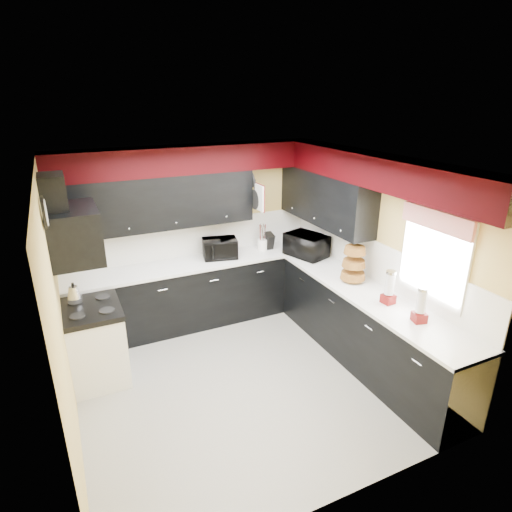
{
  "coord_description": "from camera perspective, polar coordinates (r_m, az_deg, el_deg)",
  "views": [
    {
      "loc": [
        -1.64,
        -3.83,
        3.14
      ],
      "look_at": [
        0.5,
        0.71,
        1.21
      ],
      "focal_mm": 30.0,
      "sensor_mm": 36.0,
      "label": 1
    }
  ],
  "objects": [
    {
      "name": "soffit_back",
      "position": [
        5.75,
        -8.64,
        12.65
      ],
      "size": [
        3.6,
        0.36,
        0.35
      ],
      "primitive_type": "cube",
      "color": "black",
      "rests_on": "wall_back"
    },
    {
      "name": "cab_back",
      "position": [
        6.2,
        -7.38,
        -4.9
      ],
      "size": [
        3.6,
        0.6,
        0.9
      ],
      "primitive_type": "cube",
      "color": "black",
      "rests_on": "ground"
    },
    {
      "name": "valance",
      "position": [
        4.62,
        22.92,
        4.41
      ],
      "size": [
        0.04,
        0.88,
        0.2
      ],
      "primitive_type": "cube",
      "color": "red",
      "rests_on": "wall_right"
    },
    {
      "name": "splash_back",
      "position": [
        6.17,
        -8.54,
        2.38
      ],
      "size": [
        3.6,
        0.02,
        0.5
      ],
      "primitive_type": "cube",
      "color": "white",
      "rests_on": "counter_back"
    },
    {
      "name": "wall_right",
      "position": [
        5.49,
        15.6,
        0.06
      ],
      "size": [
        0.06,
        3.6,
        2.5
      ],
      "primitive_type": "cube",
      "color": "#E0C666",
      "rests_on": "ground"
    },
    {
      "name": "cooktop",
      "position": [
        5.11,
        -21.13,
        -6.65
      ],
      "size": [
        0.62,
        0.77,
        0.06
      ],
      "primitive_type": "cube",
      "color": "black",
      "rests_on": "stove"
    },
    {
      "name": "upper_back",
      "position": [
        5.74,
        -13.18,
        6.96
      ],
      "size": [
        2.6,
        0.35,
        0.7
      ],
      "primitive_type": "cube",
      "color": "black",
      "rests_on": "wall_back"
    },
    {
      "name": "pan_mid",
      "position": [
        5.97,
        -0.16,
        7.55
      ],
      "size": [
        0.03,
        0.28,
        0.46
      ],
      "primitive_type": null,
      "color": "black",
      "rests_on": "upper_back"
    },
    {
      "name": "upper_right",
      "position": [
        5.9,
        9.18,
        7.64
      ],
      "size": [
        0.35,
        1.8,
        0.7
      ],
      "primitive_type": "cube",
      "color": "black",
      "rests_on": "wall_right"
    },
    {
      "name": "counter_back",
      "position": [
        6.01,
        -7.58,
        -0.86
      ],
      "size": [
        3.62,
        0.64,
        0.04
      ],
      "primitive_type": "cube",
      "color": "white",
      "rests_on": "cab_back"
    },
    {
      "name": "counter_right",
      "position": [
        5.22,
        14.82,
        -4.9
      ],
      "size": [
        0.64,
        3.02,
        0.04
      ],
      "primitive_type": "cube",
      "color": "white",
      "rests_on": "cab_right"
    },
    {
      "name": "wall_left",
      "position": [
        4.28,
        -24.82,
        -7.33
      ],
      "size": [
        0.06,
        3.6,
        2.5
      ],
      "primitive_type": "cube",
      "color": "#E0C666",
      "rests_on": "ground"
    },
    {
      "name": "pan_top",
      "position": [
        6.03,
        -0.69,
        10.12
      ],
      "size": [
        0.03,
        0.22,
        0.4
      ],
      "primitive_type": null,
      "color": "black",
      "rests_on": "upper_back"
    },
    {
      "name": "cab_right",
      "position": [
        5.44,
        14.36,
        -9.36
      ],
      "size": [
        0.6,
        3.0,
        0.9
      ],
      "primitive_type": "cube",
      "color": "black",
      "rests_on": "ground"
    },
    {
      "name": "knife_block",
      "position": [
        6.37,
        1.7,
        2.0
      ],
      "size": [
        0.11,
        0.16,
        0.25
      ],
      "primitive_type": "cube",
      "rotation": [
        0.0,
        0.0,
        -0.0
      ],
      "color": "black",
      "rests_on": "counter_back"
    },
    {
      "name": "wall_back",
      "position": [
        6.17,
        -8.6,
        2.93
      ],
      "size": [
        3.6,
        0.06,
        2.5
      ],
      "primitive_type": "cube",
      "color": "#E0C666",
      "rests_on": "ground"
    },
    {
      "name": "cut_board",
      "position": [
        5.85,
        0.43,
        7.79
      ],
      "size": [
        0.03,
        0.26,
        0.35
      ],
      "primitive_type": "cube",
      "color": "white",
      "rests_on": "upper_back"
    },
    {
      "name": "ground",
      "position": [
        5.22,
        -1.75,
        -15.97
      ],
      "size": [
        3.6,
        3.6,
        0.0
      ],
      "primitive_type": "plane",
      "color": "gray",
      "rests_on": "ground"
    },
    {
      "name": "splash_right",
      "position": [
        5.5,
        15.46,
        -0.54
      ],
      "size": [
        0.02,
        3.6,
        0.5
      ],
      "primitive_type": "cube",
      "color": "white",
      "rests_on": "counter_right"
    },
    {
      "name": "baskets",
      "position": [
        5.38,
        12.9,
        -0.92
      ],
      "size": [
        0.27,
        0.27,
        0.5
      ],
      "primitive_type": null,
      "color": "brown",
      "rests_on": "upper_right"
    },
    {
      "name": "dispenser_a",
      "position": [
        4.94,
        17.35,
        -4.2
      ],
      "size": [
        0.14,
        0.14,
        0.35
      ],
      "primitive_type": null,
      "rotation": [
        0.0,
        0.0,
        0.09
      ],
      "color": "#5F0007",
      "rests_on": "counter_right"
    },
    {
      "name": "dispenser_b",
      "position": [
        4.66,
        21.11,
        -6.32
      ],
      "size": [
        0.15,
        0.15,
        0.34
      ],
      "primitive_type": null,
      "rotation": [
        0.0,
        0.0,
        -0.26
      ],
      "color": "#610600",
      "rests_on": "counter_right"
    },
    {
      "name": "clock",
      "position": [
        4.21,
        -26.39,
        5.18
      ],
      "size": [
        0.03,
        0.3,
        0.3
      ],
      "primitive_type": null,
      "color": "black",
      "rests_on": "wall_left"
    },
    {
      "name": "stove",
      "position": [
        5.33,
        -20.48,
        -11.05
      ],
      "size": [
        0.6,
        0.75,
        0.86
      ],
      "primitive_type": "cube",
      "color": "white",
      "rests_on": "ground"
    },
    {
      "name": "microwave",
      "position": [
        6.13,
        6.76,
        1.44
      ],
      "size": [
        0.55,
        0.67,
        0.32
      ],
      "primitive_type": "imported",
      "rotation": [
        0.0,
        0.0,
        1.89
      ],
      "color": "black",
      "rests_on": "counter_right"
    },
    {
      "name": "hood_duct",
      "position": [
        4.68,
        -25.43,
        7.4
      ],
      "size": [
        0.24,
        0.4,
        0.4
      ],
      "primitive_type": "cube",
      "color": "black",
      "rests_on": "wall_left"
    },
    {
      "name": "window",
      "position": [
        4.78,
        22.7,
        -0.12
      ],
      "size": [
        0.03,
        0.86,
        0.96
      ],
      "primitive_type": null,
      "color": "white",
      "rests_on": "wall_right"
    },
    {
      "name": "deco_plate",
      "position": [
        4.95,
        19.08,
        9.53
      ],
      "size": [
        0.03,
        0.24,
        0.24
      ],
      "primitive_type": null,
      "color": "white",
      "rests_on": "wall_right"
    },
    {
      "name": "kettle",
      "position": [
        5.32,
        -23.1,
        -4.54
      ],
      "size": [
        0.19,
        0.19,
        0.15
      ],
      "primitive_type": null,
      "rotation": [
        0.0,
        0.0,
        0.14
      ],
      "color": "silver",
      "rests_on": "cooktop"
    },
    {
      "name": "soffit_right",
      "position": [
        4.96,
        16.55,
        10.71
      ],
      "size": [
        0.36,
        3.24,
        0.35
      ],
      "primitive_type": "cube",
      "color": "black",
      "rests_on": "wall_right"
    },
    {
      "name": "toaster_oven",
      "position": [
        6.06,
        -4.8,
        1.02
      ],
      "size": [
        0.54,
        0.48,
        0.27
      ],
      "primitive_type": "imported",
      "rotation": [
        0.0,
        0.0,
        -0.22
      ],
      "color": "black",
      "rests_on": "counter_back"
    },
    {
      "name": "ceiling",
      "position": [
        4.22,
        -2.14,
        12.27
      ],
      "size": [
        3.6,
        3.6,
        0.06
      ],
      "primitive_type": "cube",
      "color": "white",
      "rests_on": "wall_back"
    },
    {
      "name": "pan_low",
      "position": [
        6.2,
        -1.19,
        7.79
      ],
      "size": [
        0.03,
        0.24,
        0.42
      ],
      "primitive_type": null,
      "color": "black",
      "rests_on": "upper_back"
    },
    {
      "name": "utensil_crock",
      "position": [
        6.36,
        0.87,
        1.55
      ],
      "size": [
        0.19,
        0.19,
        0.16
      ],
      "primitive_type": "cylinder",
      "rotation": [
        0.0,
        0.0,
        0.28
      ],
      "color": "white",
      "rests_on": "counter_back"
    },
    {
      "name": "hood",
      "position": [
        4.78,
        -23.11,
        2.77
      ],
      "size": [
        0.5,
        0.78,
        0.55
      ],
      "primitive_type": "cube",
      "color": "black",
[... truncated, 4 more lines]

